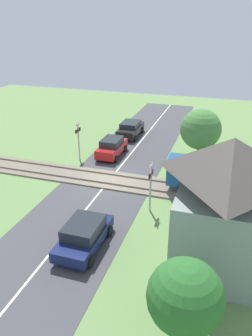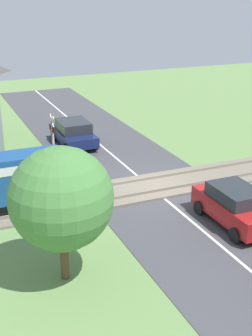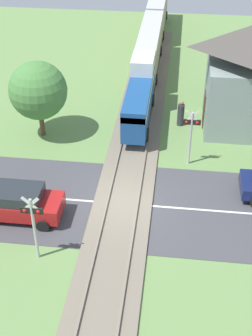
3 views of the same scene
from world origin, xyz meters
The scene contains 9 objects.
ground_plane centered at (0.00, 0.00, 0.00)m, with size 60.00×60.00×0.00m, color #66894C.
road_surface centered at (0.00, 0.00, 0.01)m, with size 48.00×6.40×0.02m.
track_bed centered at (0.00, 0.00, 0.07)m, with size 2.80×48.00×0.24m.
train centered at (0.00, 16.64, 1.89)m, with size 1.58×24.30×3.18m.
car_near_crossing centered at (-4.52, -1.44, 0.82)m, with size 3.86×1.82×1.57m.
crossing_signal_west_approach centered at (-3.05, -3.82, 2.04)m, with size 0.90×0.18×3.19m.
crossing_signal_east_approach centered at (3.05, 3.82, 2.04)m, with size 0.90×0.18×3.19m.
pedestrian_by_station centered at (2.51, 7.88, 0.73)m, with size 0.40×0.40×1.61m.
tree_roadside_hedge centered at (-5.45, 5.78, 2.83)m, with size 3.26×3.26×4.47m.
Camera 3 is at (2.21, -17.03, 14.30)m, focal length 50.00 mm.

